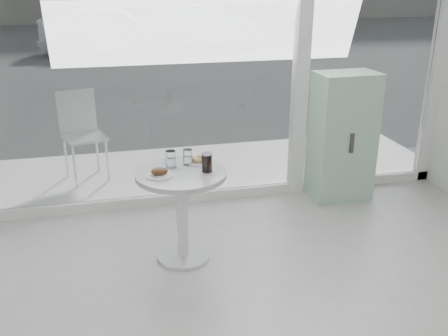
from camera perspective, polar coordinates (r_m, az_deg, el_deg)
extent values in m
cube|color=white|center=(5.27, -1.13, -2.94)|extent=(5.00, 0.12, 0.10)
cube|color=white|center=(5.87, 23.36, 12.63)|extent=(0.12, 0.12, 3.00)
cube|color=white|center=(5.12, 8.90, 13.04)|extent=(0.14, 0.14, 3.00)
cube|color=white|center=(4.78, -10.55, 11.15)|extent=(3.21, 0.02, 2.60)
cube|color=white|center=(5.47, 16.57, 11.89)|extent=(1.41, 0.02, 2.60)
cylinder|color=silver|center=(4.25, -4.63, -9.93)|extent=(0.44, 0.44, 0.03)
cylinder|color=silver|center=(4.08, -4.78, -5.66)|extent=(0.09, 0.09, 0.70)
cylinder|color=silver|center=(3.92, -4.95, -0.70)|extent=(0.72, 0.72, 0.04)
cube|color=white|center=(6.00, -2.74, -0.11)|extent=(5.60, 1.60, 0.05)
cube|color=#3A3A3A|center=(17.87, -10.25, 13.82)|extent=(40.00, 24.00, 0.00)
cube|color=#8AB09A|center=(5.25, 13.36, 3.48)|extent=(0.62, 0.43, 1.32)
cube|color=#333333|center=(5.07, 14.41, 2.75)|extent=(0.04, 0.02, 0.20)
cylinder|color=silver|center=(5.58, -16.70, 0.17)|extent=(0.03, 0.03, 0.48)
cylinder|color=silver|center=(5.66, -13.19, 0.84)|extent=(0.03, 0.03, 0.48)
cylinder|color=silver|center=(5.91, -17.61, 1.25)|extent=(0.03, 0.03, 0.48)
cylinder|color=silver|center=(5.99, -14.28, 1.87)|extent=(0.03, 0.03, 0.48)
cube|color=silver|center=(5.70, -15.69, 3.40)|extent=(0.53, 0.53, 0.03)
cube|color=silver|center=(5.82, -16.49, 6.29)|extent=(0.41, 0.15, 0.48)
imported|color=silver|center=(15.60, -12.66, 15.26)|extent=(4.22, 1.77, 1.43)
imported|color=#B1B5BA|center=(16.34, -3.02, 15.83)|extent=(4.30, 2.28, 1.35)
cylinder|color=silver|center=(3.84, -7.37, -0.84)|extent=(0.22, 0.22, 0.01)
cube|color=white|center=(3.83, -7.06, -0.74)|extent=(0.12, 0.11, 0.00)
ellipsoid|color=#351D0E|center=(3.83, -7.39, -0.37)|extent=(0.13, 0.10, 0.06)
ellipsoid|color=#351D0E|center=(3.85, -6.91, -0.29)|extent=(0.07, 0.06, 0.04)
cylinder|color=silver|center=(4.09, -2.86, 0.68)|extent=(0.21, 0.21, 0.01)
torus|color=#A47F4B|center=(4.08, -2.86, 1.03)|extent=(0.12, 0.12, 0.04)
cylinder|color=white|center=(4.00, -6.10, 1.04)|extent=(0.08, 0.08, 0.13)
cylinder|color=white|center=(4.01, -6.09, 0.67)|extent=(0.07, 0.07, 0.07)
cylinder|color=white|center=(4.04, -4.17, 1.26)|extent=(0.08, 0.08, 0.13)
cylinder|color=white|center=(4.05, -4.16, 0.91)|extent=(0.06, 0.06, 0.07)
cylinder|color=white|center=(3.87, -1.96, 0.64)|extent=(0.08, 0.08, 0.15)
cylinder|color=black|center=(3.87, -1.96, 0.55)|extent=(0.07, 0.07, 0.14)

